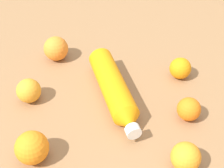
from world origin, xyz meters
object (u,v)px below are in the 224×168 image
at_px(orange_1, 32,148).
at_px(water_bottle, 114,89).
at_px(orange_3, 186,157).
at_px(orange_0, 180,68).
at_px(orange_4, 189,109).
at_px(orange_5, 56,49).
at_px(orange_2, 29,91).

bearing_deg(orange_1, water_bottle, 28.98).
bearing_deg(orange_3, water_bottle, 107.58).
xyz_separation_m(orange_0, orange_4, (-0.06, -0.16, -0.00)).
xyz_separation_m(water_bottle, orange_5, (-0.12, 0.24, 0.00)).
relative_size(orange_1, orange_3, 1.15).
distance_m(water_bottle, orange_0, 0.22).
distance_m(water_bottle, orange_3, 0.27).
height_order(water_bottle, orange_5, orange_5).
bearing_deg(orange_1, orange_2, 85.41).
bearing_deg(orange_2, orange_3, -46.87).
xyz_separation_m(orange_0, orange_5, (-0.34, 0.21, 0.01)).
distance_m(orange_2, orange_4, 0.44).
bearing_deg(orange_1, orange_0, 19.78).
relative_size(water_bottle, orange_2, 4.70).
bearing_deg(water_bottle, orange_5, -152.03).
bearing_deg(orange_3, orange_0, 65.21).
bearing_deg(orange_4, orange_0, 70.64).
bearing_deg(orange_2, orange_0, -4.77).
height_order(orange_0, orange_1, orange_1).
distance_m(orange_2, orange_3, 0.45).
bearing_deg(orange_1, orange_4, 0.89).
distance_m(orange_0, orange_5, 0.40).
relative_size(orange_0, orange_5, 0.83).
bearing_deg(water_bottle, orange_3, 18.81).
height_order(orange_2, orange_4, orange_2).
relative_size(orange_0, orange_4, 1.03).
bearing_deg(orange_0, orange_3, -114.79).
distance_m(orange_4, orange_5, 0.46).
bearing_deg(orange_4, orange_2, 153.17).
xyz_separation_m(orange_1, orange_5, (0.12, 0.37, -0.00)).
bearing_deg(orange_3, orange_4, 59.31).
relative_size(orange_4, orange_5, 0.80).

